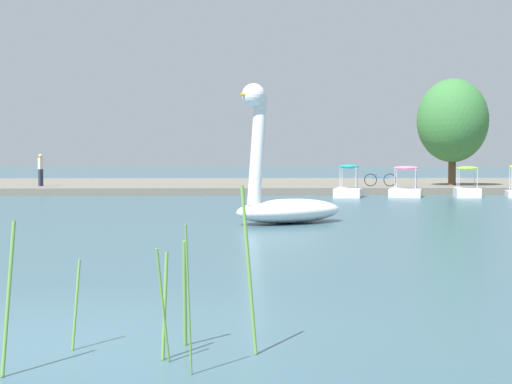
# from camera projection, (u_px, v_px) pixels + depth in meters

# --- Properties ---
(ground_plane) EXTENTS (469.37, 469.37, 0.00)m
(ground_plane) POSITION_uv_depth(u_px,v_px,m) (49.00, 339.00, 7.05)
(ground_plane) COLOR #385966
(shore_bank_far) EXTENTS (135.69, 21.87, 0.35)m
(shore_bank_far) POSITION_uv_depth(u_px,v_px,m) (202.00, 185.00, 47.48)
(shore_bank_far) COLOR #6B665B
(shore_bank_far) RESTS_ON ground_plane
(swan_boat) EXTENTS (3.63, 3.08, 3.73)m
(swan_boat) POSITION_uv_depth(u_px,v_px,m) (284.00, 198.00, 20.15)
(swan_boat) COLOR white
(swan_boat) RESTS_ON ground_plane
(pedal_boat_teal) EXTENTS (1.75, 2.39, 1.53)m
(pedal_boat_teal) POSITION_uv_depth(u_px,v_px,m) (349.00, 189.00, 34.92)
(pedal_boat_teal) COLOR white
(pedal_boat_teal) RESTS_ON ground_plane
(pedal_boat_pink) EXTENTS (2.07, 2.64, 1.46)m
(pedal_boat_pink) POSITION_uv_depth(u_px,v_px,m) (406.00, 188.00, 35.29)
(pedal_boat_pink) COLOR white
(pedal_boat_pink) RESTS_ON ground_plane
(pedal_boat_lime) EXTENTS (1.51, 2.29, 1.45)m
(pedal_boat_lime) POSITION_uv_depth(u_px,v_px,m) (467.00, 188.00, 34.99)
(pedal_boat_lime) COLOR white
(pedal_boat_lime) RESTS_ON ground_plane
(tree_sapling_by_fence) EXTENTS (5.32, 5.46, 5.88)m
(tree_sapling_by_fence) POSITION_uv_depth(u_px,v_px,m) (453.00, 121.00, 41.04)
(tree_sapling_by_fence) COLOR #4C3823
(tree_sapling_by_fence) RESTS_ON shore_bank_far
(person_on_path) EXTENTS (0.28, 0.29, 1.72)m
(person_on_path) POSITION_uv_depth(u_px,v_px,m) (41.00, 169.00, 39.69)
(person_on_path) COLOR #23283D
(person_on_path) RESTS_ON shore_bank_far
(bicycle_parked) EXTENTS (1.70, 0.18, 0.69)m
(bicycle_parked) POSITION_uv_depth(u_px,v_px,m) (380.00, 180.00, 39.52)
(bicycle_parked) COLOR black
(bicycle_parked) RESTS_ON shore_bank_far
(reed_clump_foreground) EXTENTS (2.04, 1.11, 1.48)m
(reed_clump_foreground) POSITION_uv_depth(u_px,v_px,m) (156.00, 293.00, 6.34)
(reed_clump_foreground) COLOR #669942
(reed_clump_foreground) RESTS_ON ground_plane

